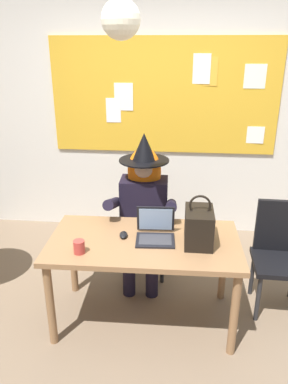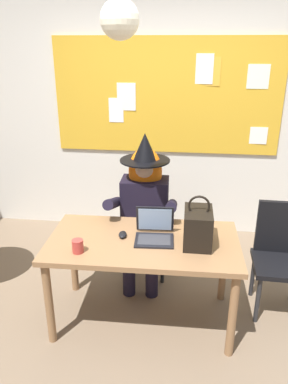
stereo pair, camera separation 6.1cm
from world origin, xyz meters
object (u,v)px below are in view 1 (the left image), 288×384
object	(u,v)px
computer_mouse	(123,235)
handbag	(199,226)
chair_at_desk	(144,223)
coffee_mug	(79,247)
desk_main	(144,250)
person_costumed	(143,201)
chair_extra_corner	(279,250)
laptop	(155,232)

from	to	relation	value
computer_mouse	handbag	bearing A→B (deg)	-9.31
chair_at_desk	coffee_mug	world-z (taller)	chair_at_desk
desk_main	person_costumed	xyz separation A→B (m)	(-0.07, 0.62, 0.14)
person_costumed	handbag	bearing A→B (deg)	36.04
chair_at_desk	computer_mouse	xyz separation A→B (m)	(-0.09, -0.70, 0.25)
chair_extra_corner	desk_main	bearing A→B (deg)	-72.02
person_costumed	handbag	xyz separation A→B (m)	(0.46, -0.62, 0.09)
chair_at_desk	person_costumed	xyz separation A→B (m)	(0.01, -0.12, 0.28)
handbag	computer_mouse	bearing A→B (deg)	176.53
desk_main	chair_at_desk	size ratio (longest dim) A/B	1.62
handbag	coffee_mug	world-z (taller)	handbag
computer_mouse	chair_extra_corner	distance (m)	1.29
desk_main	chair_extra_corner	xyz separation A→B (m)	(1.08, 0.31, -0.13)
laptop	computer_mouse	size ratio (longest dim) A/B	2.88
laptop	coffee_mug	world-z (taller)	laptop
handbag	coffee_mug	distance (m)	0.86
desk_main	laptop	bearing A→B (deg)	25.86
desk_main	coffee_mug	xyz separation A→B (m)	(-0.43, -0.23, 0.13)
laptop	chair_extra_corner	distance (m)	1.07
coffee_mug	computer_mouse	bearing A→B (deg)	43.65
chair_at_desk	person_costumed	size ratio (longest dim) A/B	0.64
chair_at_desk	coffee_mug	distance (m)	1.06
desk_main	chair_extra_corner	bearing A→B (deg)	16.18
coffee_mug	chair_extra_corner	world-z (taller)	chair_extra_corner
person_costumed	coffee_mug	bearing A→B (deg)	-24.29
person_costumed	desk_main	bearing A→B (deg)	5.38
chair_at_desk	laptop	size ratio (longest dim) A/B	2.95
laptop	person_costumed	bearing A→B (deg)	101.08
person_costumed	handbag	distance (m)	0.78
chair_at_desk	handbag	xyz separation A→B (m)	(0.47, -0.74, 0.36)
chair_at_desk	handbag	size ratio (longest dim) A/B	2.34
chair_at_desk	person_costumed	world-z (taller)	person_costumed
handbag	chair_extra_corner	bearing A→B (deg)	24.74
laptop	chair_extra_corner	world-z (taller)	laptop
person_costumed	coffee_mug	size ratio (longest dim) A/B	14.41
chair_at_desk	laptop	xyz separation A→B (m)	(0.16, -0.70, 0.28)
coffee_mug	handbag	bearing A→B (deg)	15.19
chair_at_desk	chair_extra_corner	size ratio (longest dim) A/B	0.98
desk_main	coffee_mug	distance (m)	0.51
chair_extra_corner	computer_mouse	bearing A→B (deg)	-75.46
person_costumed	computer_mouse	bearing A→B (deg)	-9.99
desk_main	computer_mouse	distance (m)	0.19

